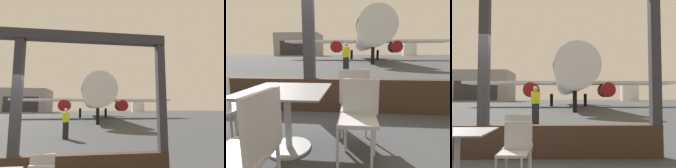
% 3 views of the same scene
% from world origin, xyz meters
% --- Properties ---
extents(ground_plane, '(220.00, 220.00, 0.00)m').
position_xyz_m(ground_plane, '(0.00, 40.00, 0.00)').
color(ground_plane, '#383A3D').
extents(window_frame, '(7.23, 0.24, 3.63)m').
position_xyz_m(window_frame, '(0.00, 0.00, 1.29)').
color(window_frame, '#38281E').
rests_on(window_frame, ground).
extents(airplane, '(28.02, 35.04, 10.30)m').
position_xyz_m(airplane, '(2.80, 29.32, 3.52)').
color(airplane, silver).
rests_on(airplane, ground).
extents(ground_crew_worker, '(0.40, 0.56, 1.74)m').
position_xyz_m(ground_crew_worker, '(0.44, 6.50, 0.90)').
color(ground_crew_worker, black).
rests_on(ground_crew_worker, ground).
extents(distant_hangar, '(18.76, 15.43, 9.83)m').
position_xyz_m(distant_hangar, '(-23.83, 78.93, 4.91)').
color(distant_hangar, gray).
rests_on(distant_hangar, ground).
extents(fuel_storage_tank, '(6.62, 6.62, 6.32)m').
position_xyz_m(fuel_storage_tank, '(27.45, 87.40, 3.16)').
color(fuel_storage_tank, white).
rests_on(fuel_storage_tank, ground).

